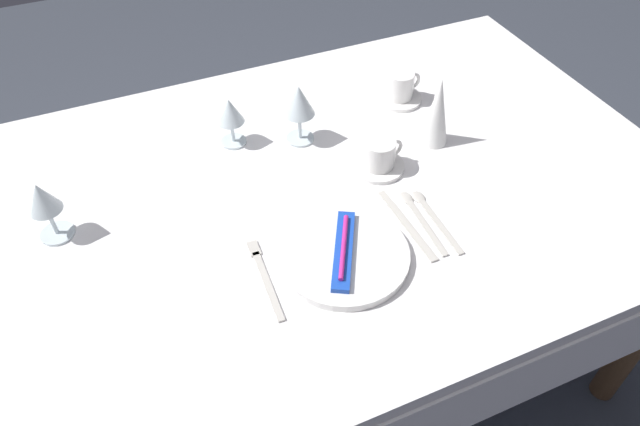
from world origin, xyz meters
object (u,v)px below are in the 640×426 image
(fork_outer, at_px, (264,275))
(dinner_knife, at_px, (408,226))
(spoon_soup, at_px, (418,214))
(coffee_cup_left, at_px, (401,85))
(wine_glass_centre, at_px, (230,114))
(toothbrush_package, at_px, (344,250))
(wine_glass_left, at_px, (43,201))
(coffee_cup_right, at_px, (379,153))
(dinner_plate, at_px, (343,255))
(napkin_folded, at_px, (437,111))
(spoon_dessert, at_px, (431,213))
(wine_glass_right, at_px, (299,103))

(fork_outer, height_order, dinner_knife, same)
(spoon_soup, xyz_separation_m, coffee_cup_left, (0.18, 0.41, 0.04))
(wine_glass_centre, bearing_deg, toothbrush_package, -78.60)
(toothbrush_package, height_order, spoon_soup, toothbrush_package)
(spoon_soup, distance_m, wine_glass_centre, 0.51)
(dinner_knife, xyz_separation_m, wine_glass_left, (-0.70, 0.28, 0.10))
(dinner_knife, distance_m, coffee_cup_right, 0.21)
(coffee_cup_left, height_order, wine_glass_left, wine_glass_left)
(dinner_plate, relative_size, spoon_soup, 1.33)
(napkin_folded, bearing_deg, toothbrush_package, -144.59)
(coffee_cup_right, relative_size, wine_glass_centre, 0.79)
(toothbrush_package, xyz_separation_m, wine_glass_left, (-0.53, 0.30, 0.07))
(toothbrush_package, height_order, dinner_knife, toothbrush_package)
(spoon_dessert, bearing_deg, wine_glass_centre, 127.75)
(coffee_cup_left, xyz_separation_m, napkin_folded, (-0.01, -0.19, 0.04))
(wine_glass_left, bearing_deg, spoon_dessert, -19.07)
(dinner_knife, bearing_deg, napkin_folded, 49.39)
(wine_glass_left, bearing_deg, coffee_cup_right, -5.97)
(fork_outer, xyz_separation_m, napkin_folded, (0.53, 0.24, 0.09))
(spoon_soup, xyz_separation_m, wine_glass_centre, (-0.29, 0.41, 0.09))
(toothbrush_package, relative_size, wine_glass_right, 1.30)
(napkin_folded, bearing_deg, spoon_dessert, -121.66)
(spoon_dessert, bearing_deg, coffee_cup_right, 100.13)
(coffee_cup_right, height_order, wine_glass_right, wine_glass_right)
(dinner_knife, xyz_separation_m, spoon_soup, (0.04, 0.02, -0.00))
(coffee_cup_left, relative_size, napkin_folded, 0.55)
(coffee_cup_left, xyz_separation_m, wine_glass_left, (-0.91, -0.15, 0.05))
(toothbrush_package, relative_size, dinner_knife, 0.89)
(dinner_plate, distance_m, napkin_folded, 0.46)
(fork_outer, relative_size, coffee_cup_left, 2.16)
(fork_outer, bearing_deg, dinner_knife, 0.87)
(dinner_plate, height_order, spoon_dessert, dinner_plate)
(dinner_knife, bearing_deg, coffee_cup_right, 80.80)
(coffee_cup_right, xyz_separation_m, wine_glass_centre, (-0.29, 0.23, 0.04))
(dinner_plate, distance_m, fork_outer, 0.17)
(wine_glass_centre, height_order, wine_glass_right, wine_glass_right)
(toothbrush_package, xyz_separation_m, fork_outer, (-0.16, 0.02, -0.02))
(dinner_plate, relative_size, napkin_folded, 1.52)
(coffee_cup_left, bearing_deg, dinner_knife, -116.55)
(spoon_soup, bearing_deg, toothbrush_package, -166.95)
(fork_outer, xyz_separation_m, coffee_cup_right, (0.36, 0.21, 0.04))
(coffee_cup_left, relative_size, wine_glass_left, 0.69)
(coffee_cup_left, distance_m, napkin_folded, 0.20)
(coffee_cup_right, distance_m, wine_glass_left, 0.73)
(dinner_plate, bearing_deg, wine_glass_right, 80.62)
(dinner_plate, bearing_deg, spoon_soup, 13.05)
(wine_glass_centre, distance_m, wine_glass_right, 0.17)
(fork_outer, distance_m, spoon_dessert, 0.40)
(dinner_knife, bearing_deg, toothbrush_package, -171.73)
(toothbrush_package, distance_m, wine_glass_left, 0.61)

